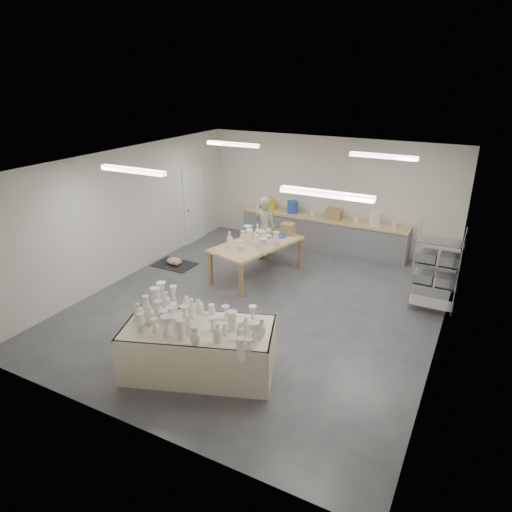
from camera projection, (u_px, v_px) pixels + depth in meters
The scene contains 9 objects.
room at pixel (259, 209), 8.98m from camera, with size 8.00×8.02×3.00m.
back_counter at pixel (322, 232), 12.48m from camera, with size 4.60×0.60×1.24m.
wire_shelf at pixel (436, 269), 9.07m from camera, with size 0.88×0.48×1.80m.
drying_table at pixel (198, 347), 7.31m from camera, with size 2.62×1.92×1.21m.
work_table at pixel (259, 242), 10.70m from camera, with size 1.65×2.44×1.19m.
rug at pixel (175, 265), 11.57m from camera, with size 1.00×0.70×0.02m, color black.
cat at pixel (175, 261), 11.51m from camera, with size 0.45×0.34×0.18m.
potter at pixel (265, 229), 11.61m from camera, with size 0.61×0.40×1.68m, color gray.
red_stool at pixel (270, 245), 12.03m from camera, with size 0.43×0.43×0.35m.
Camera 1 is at (3.87, -7.62, 4.57)m, focal length 32.00 mm.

